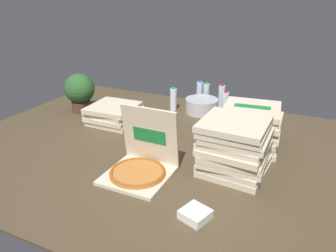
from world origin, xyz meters
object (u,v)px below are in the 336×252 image
at_px(pizza_stack_right_near, 114,114).
at_px(water_bottle_1, 221,96).
at_px(water_bottle_2, 200,92).
at_px(pizza_stack_center_far, 251,127).
at_px(water_bottle_0, 225,103).
at_px(napkin_pile, 195,214).
at_px(potted_plant, 80,91).
at_px(water_bottle_3, 173,100).
at_px(ice_bucket, 202,106).
at_px(water_bottle_4, 206,94).
at_px(open_pizza_box, 141,163).
at_px(pizza_stack_center_near, 235,147).

distance_m(pizza_stack_right_near, water_bottle_1, 1.14).
bearing_deg(water_bottle_2, pizza_stack_center_far, -49.37).
bearing_deg(water_bottle_0, napkin_pile, -79.59).
bearing_deg(potted_plant, water_bottle_1, 31.01).
relative_size(water_bottle_3, potted_plant, 0.62).
height_order(ice_bucket, napkin_pile, ice_bucket).
bearing_deg(water_bottle_4, pizza_stack_center_far, -51.66).
distance_m(water_bottle_4, potted_plant, 1.30).
relative_size(ice_bucket, water_bottle_0, 1.36).
distance_m(water_bottle_1, water_bottle_3, 0.52).
bearing_deg(open_pizza_box, water_bottle_2, 95.75).
distance_m(water_bottle_0, water_bottle_2, 0.44).
distance_m(water_bottle_0, water_bottle_4, 0.34).
relative_size(pizza_stack_center_far, potted_plant, 1.22).
bearing_deg(water_bottle_2, water_bottle_4, -24.85).
height_order(pizza_stack_center_near, water_bottle_4, pizza_stack_center_near).
bearing_deg(potted_plant, ice_bucket, 23.82).
xyz_separation_m(pizza_stack_center_far, water_bottle_4, (-0.64, 0.80, -0.05)).
height_order(pizza_stack_center_near, pizza_stack_center_far, pizza_stack_center_near).
bearing_deg(water_bottle_2, potted_plant, -141.30).
xyz_separation_m(pizza_stack_right_near, water_bottle_0, (0.87, 0.62, 0.03)).
distance_m(open_pizza_box, potted_plant, 1.39).
bearing_deg(water_bottle_2, pizza_stack_right_near, -120.50).
bearing_deg(water_bottle_3, pizza_stack_right_near, -125.27).
relative_size(pizza_stack_center_far, water_bottle_0, 1.97).
bearing_deg(napkin_pile, water_bottle_1, 102.23).
xyz_separation_m(water_bottle_3, potted_plant, (-0.83, -0.42, 0.10)).
distance_m(pizza_stack_center_far, water_bottle_2, 1.11).
xyz_separation_m(open_pizza_box, water_bottle_3, (-0.31, 1.21, 0.04)).
distance_m(pizza_stack_center_far, water_bottle_1, 0.93).
xyz_separation_m(water_bottle_3, water_bottle_4, (0.24, 0.32, 0.00)).
xyz_separation_m(ice_bucket, water_bottle_2, (-0.13, 0.29, 0.04)).
bearing_deg(open_pizza_box, potted_plant, 145.43).
bearing_deg(potted_plant, open_pizza_box, -34.57).
relative_size(pizza_stack_right_near, water_bottle_1, 1.88).
bearing_deg(napkin_pile, water_bottle_0, 100.41).
xyz_separation_m(open_pizza_box, pizza_stack_right_near, (-0.67, 0.69, 0.00)).
height_order(ice_bucket, potted_plant, potted_plant).
distance_m(water_bottle_0, napkin_pile, 1.62).
relative_size(pizza_stack_right_near, potted_plant, 1.16).
relative_size(ice_bucket, water_bottle_3, 1.36).
bearing_deg(pizza_stack_center_far, water_bottle_4, 128.34).
distance_m(open_pizza_box, water_bottle_3, 1.25).
distance_m(pizza_stack_center_far, ice_bucket, 0.82).
relative_size(open_pizza_box, water_bottle_1, 1.80).
bearing_deg(water_bottle_1, water_bottle_2, 171.00).
relative_size(pizza_stack_center_far, water_bottle_3, 1.97).
distance_m(pizza_stack_center_near, pizza_stack_center_far, 0.43).
relative_size(water_bottle_4, potted_plant, 0.62).
height_order(pizza_stack_center_near, water_bottle_2, pizza_stack_center_near).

